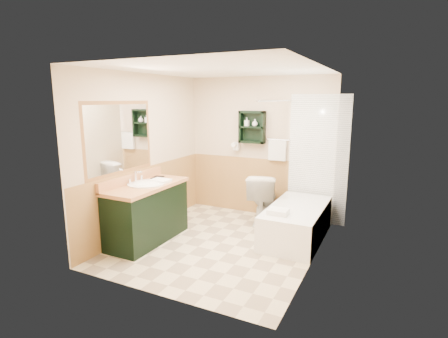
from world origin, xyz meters
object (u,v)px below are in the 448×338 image
Objects in this scene: bathtub at (297,222)px; toilet at (263,198)px; hair_dryer at (236,146)px; vanity at (147,213)px; soap_bottle_b at (255,123)px; wall_shelf at (252,127)px; soap_bottle_a at (247,124)px; vanity_book at (153,171)px.

bathtub is 1.82× the size of toilet.
toilet is at bearing 144.57° from bathtub.
hair_dryer is 0.18× the size of vanity.
hair_dryer is at bearing 175.16° from soap_bottle_b.
bathtub is (1.03, -0.77, -1.30)m from wall_shelf.
bathtub is (1.33, -0.79, -0.95)m from hair_dryer.
hair_dryer is 1.66× the size of soap_bottle_a.
toilet is 5.71× the size of soap_bottle_a.
soap_bottle_b reaches higher than bathtub.
vanity_book is 1.91m from soap_bottle_b.
vanity is 6.59× the size of vanity_book.
toilet is at bearing -44.70° from soap_bottle_b.
bathtub is 10.40× the size of soap_bottle_a.
vanity reaches higher than bathtub.
bathtub is at bearing -36.82° from wall_shelf.
hair_dryer is (-0.30, 0.02, -0.35)m from wall_shelf.
soap_bottle_b reaches higher than vanity_book.
wall_shelf is 0.08m from soap_bottle_b.
vanity_book is (-0.76, -1.42, -0.26)m from hair_dryer.
hair_dryer is at bearing 49.10° from vanity_book.
soap_bottle_a reaches higher than hair_dryer.
vanity is 1.60× the size of toilet.
soap_bottle_a is 0.15m from soap_bottle_b.
soap_bottle_b reaches higher than toilet.
vanity is at bearing -116.76° from wall_shelf.
bathtub is 2.28m from vanity_book.
wall_shelf is at bearing -4.76° from hair_dryer.
soap_bottle_a is 1.17× the size of soap_bottle_b.
wall_shelf is 1.86m from vanity_book.
toilet is (0.31, -0.26, -1.15)m from wall_shelf.
hair_dryer is at bearing 171.74° from soap_bottle_a.
hair_dryer reaches higher than bathtub.
toilet is 1.86m from vanity_book.
soap_bottle_b is at bearing 61.79° from vanity.
vanity is 2.34m from soap_bottle_b.
soap_bottle_a reaches higher than vanity_book.
soap_bottle_b is (1.11, 1.39, 0.68)m from vanity_book.
toilet is 6.67× the size of soap_bottle_b.
vanity is at bearing -108.29° from hair_dryer.
bathtub is 7.48× the size of vanity_book.
wall_shelf is 2.29× the size of hair_dryer.
hair_dryer is 1.63m from vanity_book.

